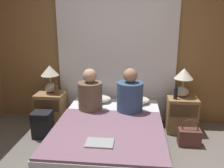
# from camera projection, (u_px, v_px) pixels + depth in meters

# --- Properties ---
(wall_back) EXTENTS (4.27, 0.06, 2.50)m
(wall_back) POSITION_uv_depth(u_px,v_px,m) (117.00, 48.00, 3.95)
(wall_back) COLOR olive
(wall_back) RESTS_ON ground_plane
(curtain_panel) EXTENTS (2.17, 0.02, 2.26)m
(curtain_panel) POSITION_uv_depth(u_px,v_px,m) (116.00, 56.00, 3.92)
(curtain_panel) COLOR white
(curtain_panel) RESTS_ON ground_plane
(bed) EXTENTS (1.42, 1.95, 0.41)m
(bed) POSITION_uv_depth(u_px,v_px,m) (110.00, 137.00, 3.19)
(bed) COLOR olive
(bed) RESTS_ON ground_plane
(nightstand_left) EXTENTS (0.46, 0.42, 0.56)m
(nightstand_left) POSITION_uv_depth(u_px,v_px,m) (52.00, 109.00, 3.95)
(nightstand_left) COLOR #937047
(nightstand_left) RESTS_ON ground_plane
(nightstand_right) EXTENTS (0.46, 0.42, 0.56)m
(nightstand_right) POSITION_uv_depth(u_px,v_px,m) (181.00, 114.00, 3.75)
(nightstand_right) COLOR #937047
(nightstand_right) RESTS_ON ground_plane
(lamp_left) EXTENTS (0.29, 0.29, 0.45)m
(lamp_left) POSITION_uv_depth(u_px,v_px,m) (50.00, 76.00, 3.84)
(lamp_left) COLOR #B2A899
(lamp_left) RESTS_ON nightstand_left
(lamp_right) EXTENTS (0.29, 0.29, 0.45)m
(lamp_right) POSITION_uv_depth(u_px,v_px,m) (183.00, 79.00, 3.64)
(lamp_right) COLOR #B2A899
(lamp_right) RESTS_ON nightstand_right
(pillow_left) EXTENTS (0.49, 0.33, 0.12)m
(pillow_left) POSITION_uv_depth(u_px,v_px,m) (96.00, 98.00, 3.88)
(pillow_left) COLOR silver
(pillow_left) RESTS_ON bed
(pillow_right) EXTENTS (0.49, 0.33, 0.12)m
(pillow_right) POSITION_uv_depth(u_px,v_px,m) (134.00, 100.00, 3.82)
(pillow_right) COLOR silver
(pillow_right) RESTS_ON bed
(blanket_on_bed) EXTENTS (1.36, 1.31, 0.03)m
(blanket_on_bed) POSITION_uv_depth(u_px,v_px,m) (107.00, 132.00, 2.85)
(blanket_on_bed) COLOR slate
(blanket_on_bed) RESTS_ON bed
(person_left_in_bed) EXTENTS (0.35, 0.35, 0.64)m
(person_left_in_bed) POSITION_uv_depth(u_px,v_px,m) (90.00, 94.00, 3.47)
(person_left_in_bed) COLOR brown
(person_left_in_bed) RESTS_ON bed
(person_right_in_bed) EXTENTS (0.38, 0.38, 0.66)m
(person_right_in_bed) POSITION_uv_depth(u_px,v_px,m) (130.00, 95.00, 3.42)
(person_right_in_bed) COLOR #38517A
(person_right_in_bed) RESTS_ON bed
(beer_bottle_on_left_stand) EXTENTS (0.07, 0.07, 0.23)m
(beer_bottle_on_left_stand) POSITION_uv_depth(u_px,v_px,m) (56.00, 90.00, 3.76)
(beer_bottle_on_left_stand) COLOR #513819
(beer_bottle_on_left_stand) RESTS_ON nightstand_left
(beer_bottle_on_right_stand) EXTENTS (0.06, 0.06, 0.22)m
(beer_bottle_on_right_stand) POSITION_uv_depth(u_px,v_px,m) (176.00, 93.00, 3.58)
(beer_bottle_on_right_stand) COLOR black
(beer_bottle_on_right_stand) RESTS_ON nightstand_right
(laptop_on_bed) EXTENTS (0.30, 0.21, 0.02)m
(laptop_on_bed) POSITION_uv_depth(u_px,v_px,m) (100.00, 143.00, 2.56)
(laptop_on_bed) COLOR #9EA0A5
(laptop_on_bed) RESTS_ON blanket_on_bed
(backpack_on_floor) EXTENTS (0.29, 0.24, 0.41)m
(backpack_on_floor) POSITION_uv_depth(u_px,v_px,m) (42.00, 123.00, 3.54)
(backpack_on_floor) COLOR black
(backpack_on_floor) RESTS_ON ground_plane
(handbag_on_floor) EXTENTS (0.31, 0.17, 0.39)m
(handbag_on_floor) POSITION_uv_depth(u_px,v_px,m) (189.00, 137.00, 3.34)
(handbag_on_floor) COLOR brown
(handbag_on_floor) RESTS_ON ground_plane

